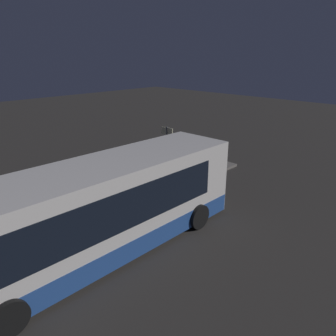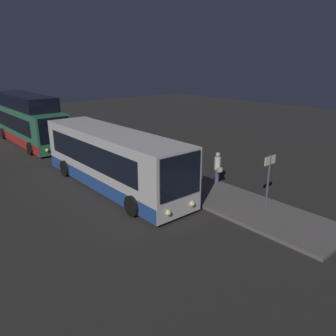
{
  "view_description": "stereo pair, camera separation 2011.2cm",
  "coord_description": "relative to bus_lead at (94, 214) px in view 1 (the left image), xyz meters",
  "views": [
    {
      "loc": [
        -6.15,
        -8.35,
        6.45
      ],
      "look_at": [
        2.98,
        0.53,
        1.94
      ],
      "focal_mm": 35.0,
      "sensor_mm": 36.0,
      "label": 1
    },
    {
      "loc": [
        13.96,
        -8.84,
        6.65
      ],
      "look_at": [
        2.98,
        0.53,
        1.94
      ],
      "focal_mm": 35.0,
      "sensor_mm": 36.0,
      "label": 2
    }
  ],
  "objects": [
    {
      "name": "ground",
      "position": [
        1.05,
        0.07,
        -1.55
      ],
      "size": [
        80.0,
        80.0,
        0.0
      ],
      "primitive_type": "plane",
      "color": "#2B2826"
    },
    {
      "name": "platform",
      "position": [
        1.05,
        3.26,
        -1.48
      ],
      "size": [
        20.0,
        3.18,
        0.15
      ],
      "color": "#605B56",
      "rests_on": "ground"
    },
    {
      "name": "bus_lead",
      "position": [
        0.0,
        0.0,
        0.0
      ],
      "size": [
        11.12,
        2.85,
        3.12
      ],
      "color": "silver",
      "rests_on": "ground"
    },
    {
      "name": "passenger_boarding",
      "position": [
        0.27,
        3.81,
        -0.44
      ],
      "size": [
        0.68,
        0.54,
        1.79
      ],
      "rotation": [
        0.0,
        0.0,
        1.19
      ],
      "color": "#2D2D33",
      "rests_on": "platform"
    },
    {
      "name": "passenger_waiting",
      "position": [
        3.7,
        4.48,
        -0.43
      ],
      "size": [
        0.6,
        0.49,
        1.78
      ],
      "rotation": [
        0.0,
        0.0,
        -1.98
      ],
      "color": "#4C476B",
      "rests_on": "platform"
    },
    {
      "name": "passenger_with_bags",
      "position": [
        3.94,
        2.79,
        -0.49
      ],
      "size": [
        0.55,
        0.55,
        1.7
      ],
      "rotation": [
        0.0,
        0.0,
        2.57
      ],
      "color": "gray",
      "rests_on": "platform"
    },
    {
      "name": "suitcase",
      "position": [
        3.43,
        2.39,
        -1.02
      ],
      "size": [
        0.42,
        0.25,
        1.0
      ],
      "color": "black",
      "rests_on": "platform"
    },
    {
      "name": "sign_post",
      "position": [
        7.29,
        3.85,
        0.2
      ],
      "size": [
        0.1,
        0.81,
        2.52
      ],
      "color": "#4C4C51",
      "rests_on": "platform"
    }
  ]
}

